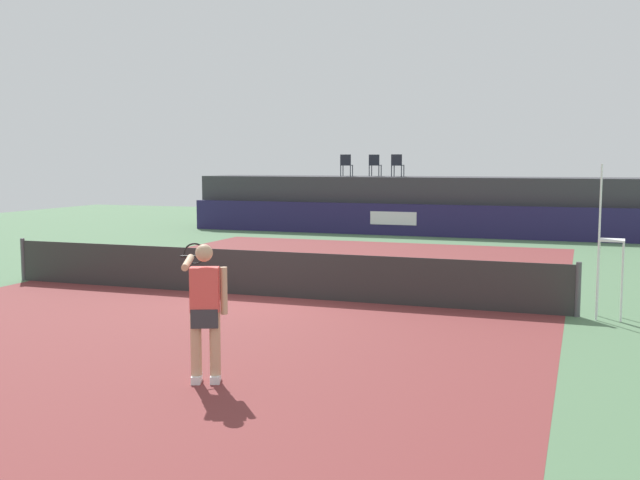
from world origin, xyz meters
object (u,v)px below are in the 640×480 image
(net_post_far, at_px, (578,290))
(net_post_near, at_px, (23,259))
(spectator_chair_center, at_px, (397,164))
(tennis_player, at_px, (205,308))
(umpire_chair, at_px, (605,230))
(spectator_chair_far_left, at_px, (346,164))
(tennis_ball, at_px, (254,287))
(spectator_chair_left, at_px, (375,164))

(net_post_far, bearing_deg, net_post_near, 180.00)
(spectator_chair_center, distance_m, tennis_player, 21.11)
(umpire_chair, height_order, net_post_far, umpire_chair)
(spectator_chair_far_left, height_order, tennis_ball, spectator_chair_far_left)
(spectator_chair_left, height_order, tennis_ball, spectator_chair_left)
(umpire_chair, bearing_deg, net_post_near, -179.98)
(spectator_chair_left, bearing_deg, spectator_chair_center, -23.61)
(net_post_near, bearing_deg, tennis_ball, 8.09)
(spectator_chair_center, bearing_deg, spectator_chair_left, 156.39)
(spectator_chair_left, distance_m, net_post_near, 16.25)
(spectator_chair_left, relative_size, spectator_chair_center, 1.00)
(spectator_chair_far_left, distance_m, net_post_near, 15.48)
(spectator_chair_far_left, distance_m, spectator_chair_center, 2.11)
(net_post_near, xyz_separation_m, tennis_player, (7.98, -5.81, 0.46))
(umpire_chair, xyz_separation_m, tennis_ball, (-7.22, 0.79, -1.55))
(tennis_ball, bearing_deg, net_post_far, -6.69)
(net_post_near, distance_m, tennis_ball, 5.68)
(tennis_player, height_order, tennis_ball, tennis_player)
(spectator_chair_left, xyz_separation_m, spectator_chair_center, (1.06, -0.46, 0.00))
(spectator_chair_center, distance_m, net_post_near, 16.13)
(spectator_chair_center, relative_size, tennis_ball, 13.06)
(spectator_chair_center, height_order, tennis_ball, spectator_chair_center)
(tennis_player, bearing_deg, spectator_chair_left, 99.78)
(tennis_ball, bearing_deg, spectator_chair_far_left, 99.44)
(spectator_chair_far_left, relative_size, tennis_player, 0.50)
(umpire_chair, height_order, net_post_near, umpire_chair)
(spectator_chair_far_left, xyz_separation_m, tennis_player, (4.73, -20.79, -1.73))
(spectator_chair_far_left, relative_size, spectator_chair_center, 1.00)
(spectator_chair_far_left, relative_size, spectator_chair_left, 1.00)
(net_post_near, bearing_deg, spectator_chair_left, 74.50)
(tennis_ball, bearing_deg, net_post_near, -171.91)
(tennis_ball, bearing_deg, spectator_chair_left, 95.05)
(umpire_chair, bearing_deg, spectator_chair_center, 116.36)
(spectator_chair_far_left, bearing_deg, spectator_chair_center, 2.29)
(spectator_chair_far_left, relative_size, net_post_far, 0.89)
(spectator_chair_far_left, relative_size, umpire_chair, 0.32)
(spectator_chair_center, bearing_deg, net_post_near, -109.59)
(spectator_chair_center, bearing_deg, tennis_ball, -89.02)
(net_post_far, bearing_deg, tennis_player, -127.26)
(spectator_chair_left, relative_size, net_post_far, 0.89)
(net_post_far, relative_size, tennis_ball, 14.71)
(spectator_chair_center, bearing_deg, umpire_chair, -63.64)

